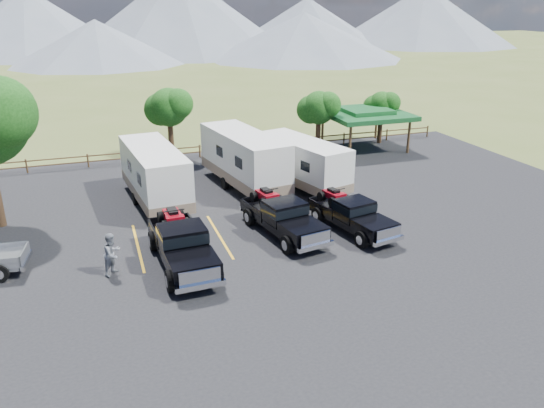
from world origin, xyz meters
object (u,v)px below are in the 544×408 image
object	(u,v)px
trailer_right	(302,163)
person_a	(184,246)
rig_left	(182,243)
rig_center	(282,216)
trailer_left	(155,175)
trailer_center	(244,159)
person_b	(112,254)
pavilion	(365,114)
rig_right	(351,213)

from	to	relation	value
trailer_right	person_a	world-z (taller)	trailer_right
rig_left	rig_center	bearing A→B (deg)	14.84
trailer_left	person_a	world-z (taller)	trailer_left
rig_center	trailer_left	size ratio (longest dim) A/B	0.66
trailer_center	person_b	size ratio (longest dim) A/B	5.32
rig_center	person_a	world-z (taller)	rig_center
rig_left	person_b	world-z (taller)	rig_left
person_b	trailer_center	bearing A→B (deg)	-1.25
pavilion	rig_left	size ratio (longest dim) A/B	0.95
pavilion	rig_right	size ratio (longest dim) A/B	1.05
rig_center	trailer_right	world-z (taller)	trailer_right
person_a	person_b	size ratio (longest dim) A/B	0.86
trailer_right	rig_right	bearing A→B (deg)	-105.93
rig_center	trailer_left	bearing A→B (deg)	119.83
rig_left	trailer_right	bearing A→B (deg)	38.91
pavilion	rig_center	bearing A→B (deg)	-130.93
trailer_right	person_a	bearing A→B (deg)	-153.62
rig_center	person_b	size ratio (longest dim) A/B	3.34
pavilion	rig_left	distance (m)	23.22
trailer_left	trailer_center	distance (m)	5.74
rig_right	trailer_right	bearing A→B (deg)	77.71
pavilion	trailer_center	bearing A→B (deg)	-151.99
rig_center	trailer_right	size ratio (longest dim) A/B	0.72
trailer_center	rig_right	bearing A→B (deg)	-77.51
person_a	rig_center	bearing A→B (deg)	-159.45
rig_left	trailer_right	world-z (taller)	trailer_right
person_b	trailer_left	bearing A→B (deg)	22.18
rig_left	trailer_right	size ratio (longest dim) A/B	0.74
trailer_left	trailer_right	size ratio (longest dim) A/B	1.09
rig_left	pavilion	bearing A→B (deg)	39.11
rig_left	trailer_left	distance (m)	8.16
pavilion	rig_center	distance (m)	18.29
pavilion	person_a	size ratio (longest dim) A/B	3.82
trailer_center	pavilion	bearing A→B (deg)	18.64
pavilion	person_b	size ratio (longest dim) A/B	3.28
rig_right	person_b	distance (m)	11.81
trailer_left	rig_right	bearing A→B (deg)	-44.53
rig_right	trailer_left	xyz separation A→B (m)	(-8.93, 7.12, 0.83)
rig_center	trailer_right	xyz separation A→B (m)	(3.58, 6.23, 0.63)
trailer_left	trailer_center	bearing A→B (deg)	4.88
rig_right	trailer_right	world-z (taller)	trailer_right
pavilion	trailer_left	size ratio (longest dim) A/B	0.65
rig_center	trailer_center	xyz separation A→B (m)	(0.20, 7.52, 0.84)
rig_right	trailer_center	xyz separation A→B (m)	(-3.29, 8.20, 0.91)
rig_right	trailer_center	size ratio (longest dim) A/B	0.59
trailer_center	trailer_right	world-z (taller)	trailer_center
rig_right	person_b	xyz separation A→B (m)	(-11.78, -0.93, 0.04)
rig_left	person_b	distance (m)	2.96
rig_left	trailer_center	world-z (taller)	trailer_center
pavilion	trailer_right	distance (m)	11.30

